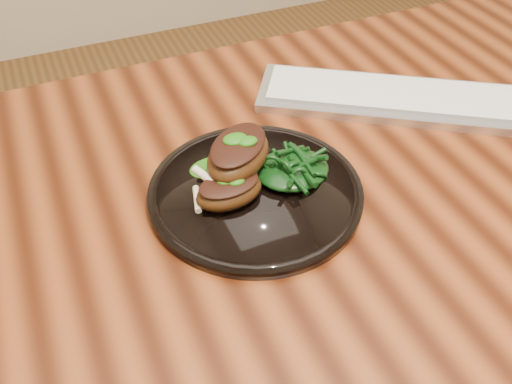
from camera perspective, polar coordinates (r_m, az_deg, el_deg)
desk at (r=0.92m, az=7.30°, el=-0.98°), size 1.60×0.80×0.75m
plate at (r=0.79m, az=-0.05°, el=-0.04°), size 0.30×0.30×0.02m
lamb_chop_front at (r=0.75m, az=-2.76°, el=0.18°), size 0.10×0.07×0.04m
lamb_chop_back at (r=0.77m, az=-1.83°, el=3.87°), size 0.14×0.14×0.05m
herb_smear at (r=0.82m, az=-4.19°, el=2.53°), size 0.07×0.05×0.00m
greens_heap at (r=0.80m, az=3.67°, el=2.64°), size 0.11×0.10×0.04m
keyboard at (r=1.01m, az=13.61°, el=9.16°), size 0.46×0.36×0.02m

